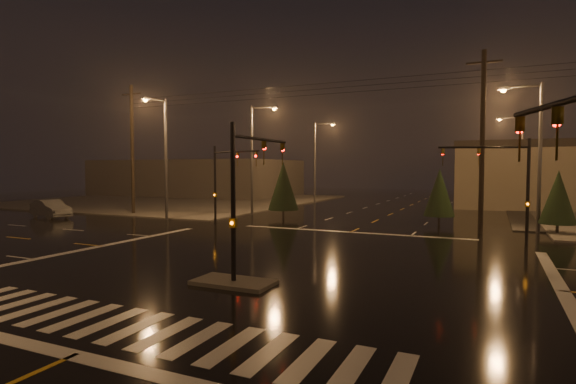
{
  "coord_description": "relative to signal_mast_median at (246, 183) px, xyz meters",
  "views": [
    {
      "loc": [
        8.69,
        -18.14,
        4.3
      ],
      "look_at": [
        -1.64,
        4.44,
        3.0
      ],
      "focal_mm": 28.0,
      "sensor_mm": 36.0,
      "label": 1
    }
  ],
  "objects": [
    {
      "name": "streetlight_3",
      "position": [
        11.18,
        19.07,
        2.05
      ],
      "size": [
        2.77,
        0.32,
        10.0
      ],
      "color": "#38383A",
      "rests_on": "ground"
    },
    {
      "name": "stop_bar_far",
      "position": [
        -0.0,
        14.07,
        -3.75
      ],
      "size": [
        16.0,
        0.5,
        0.01
      ],
      "primitive_type": "cube",
      "color": "beige",
      "rests_on": "ground"
    },
    {
      "name": "streetlight_5",
      "position": [
        -16.0,
        14.26,
        2.05
      ],
      "size": [
        0.32,
        2.77,
        10.0
      ],
      "color": "#38383A",
      "rests_on": "ground"
    },
    {
      "name": "crosswalk",
      "position": [
        -0.0,
        -5.93,
        -3.75
      ],
      "size": [
        15.0,
        2.6,
        0.01
      ],
      "primitive_type": "cube",
      "color": "beige",
      "rests_on": "ground"
    },
    {
      "name": "median_island",
      "position": [
        -0.0,
        -0.93,
        -3.68
      ],
      "size": [
        3.0,
        1.6,
        0.15
      ],
      "primitive_type": "cube",
      "color": "#44413D",
      "rests_on": "ground"
    },
    {
      "name": "conifer_0",
      "position": [
        12.57,
        18.67,
        -1.31
      ],
      "size": [
        2.24,
        2.24,
        4.2
      ],
      "color": "black",
      "rests_on": "ground"
    },
    {
      "name": "conifer_3",
      "position": [
        -7.89,
        20.21,
        -0.97
      ],
      "size": [
        2.67,
        2.67,
        4.87
      ],
      "color": "black",
      "rests_on": "ground"
    },
    {
      "name": "utility_pole_1",
      "position": [
        8.0,
        17.07,
        2.38
      ],
      "size": [
        2.2,
        0.32,
        12.0
      ],
      "color": "black",
      "rests_on": "ground"
    },
    {
      "name": "signal_mast_nw",
      "position": [
        -9.5,
        13.21,
        0.04
      ],
      "size": [
        4.84,
        1.86,
        6.0
      ],
      "color": "black",
      "rests_on": "ground"
    },
    {
      "name": "utility_pole_0",
      "position": [
        -22.0,
        17.07,
        2.38
      ],
      "size": [
        2.2,
        0.32,
        12.0
      ],
      "color": "black",
      "rests_on": "ground"
    },
    {
      "name": "stop_bar_near",
      "position": [
        -0.0,
        -7.93,
        -3.75
      ],
      "size": [
        16.0,
        0.5,
        0.01
      ],
      "primitive_type": "cube",
      "color": "beige",
      "rests_on": "ground"
    },
    {
      "name": "streetlight_2",
      "position": [
        -11.18,
        37.07,
        2.05
      ],
      "size": [
        2.77,
        0.32,
        10.0
      ],
      "color": "#38383A",
      "rests_on": "ground"
    },
    {
      "name": "ground",
      "position": [
        -0.0,
        3.07,
        -3.75
      ],
      "size": [
        140.0,
        140.0,
        0.0
      ],
      "primitive_type": "plane",
      "color": "black",
      "rests_on": "ground"
    },
    {
      "name": "signal_mast_median",
      "position": [
        0.0,
        0.0,
        0.0
      ],
      "size": [
        0.25,
        4.59,
        6.0
      ],
      "color": "black",
      "rests_on": "ground"
    },
    {
      "name": "conifer_4",
      "position": [
        5.03,
        20.48,
        -1.26
      ],
      "size": [
        2.3,
        2.3,
        4.29
      ],
      "color": "black",
      "rests_on": "ground"
    },
    {
      "name": "sidewalk_nw",
      "position": [
        -30.0,
        33.07,
        -3.69
      ],
      "size": [
        36.0,
        36.0,
        0.12
      ],
      "primitive_type": "cube",
      "color": "#44413D",
      "rests_on": "ground"
    },
    {
      "name": "streetlight_4",
      "position": [
        11.18,
        39.07,
        2.05
      ],
      "size": [
        2.77,
        0.32,
        10.0
      ],
      "color": "#38383A",
      "rests_on": "ground"
    },
    {
      "name": "streetlight_1",
      "position": [
        -11.18,
        21.07,
        2.05
      ],
      "size": [
        2.77,
        0.32,
        10.0
      ],
      "color": "#38383A",
      "rests_on": "ground"
    },
    {
      "name": "commercial_block",
      "position": [
        -35.0,
        45.07,
        -0.95
      ],
      "size": [
        30.0,
        18.0,
        5.6
      ],
      "primitive_type": "cube",
      "color": "#45413D",
      "rests_on": "ground"
    },
    {
      "name": "signal_mast_ne",
      "position": [
        9.5,
        13.21,
        0.04
      ],
      "size": [
        4.84,
        1.86,
        6.0
      ],
      "color": "black",
      "rests_on": "ground"
    },
    {
      "name": "car_crossing",
      "position": [
        -26.37,
        11.78,
        -2.96
      ],
      "size": [
        5.08,
        2.84,
        1.59
      ],
      "primitive_type": "imported",
      "rotation": [
        0.0,
        0.0,
        1.31
      ],
      "color": "slate",
      "rests_on": "ground"
    }
  ]
}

